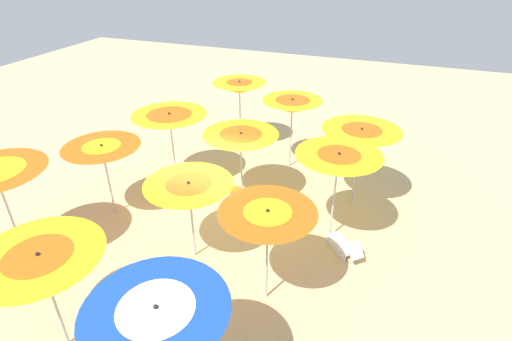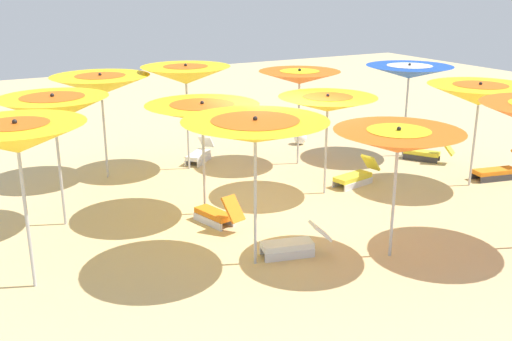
{
  "view_description": "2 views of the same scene",
  "coord_description": "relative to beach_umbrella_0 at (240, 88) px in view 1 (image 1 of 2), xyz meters",
  "views": [
    {
      "loc": [
        7.7,
        4.17,
        6.75
      ],
      "look_at": [
        -1.82,
        0.63,
        0.93
      ],
      "focal_mm": 28.05,
      "sensor_mm": 36.0,
      "label": 1
    },
    {
      "loc": [
        -5.91,
        -9.69,
        4.33
      ],
      "look_at": [
        -0.66,
        -0.12,
        0.84
      ],
      "focal_mm": 42.0,
      "sensor_mm": 36.0,
      "label": 2
    }
  ],
  "objects": [
    {
      "name": "beach_umbrella_2",
      "position": [
        5.3,
        -1.73,
        -0.32
      ],
      "size": [
        2.02,
        2.02,
        2.18
      ],
      "color": "#B2B2B7",
      "rests_on": "ground"
    },
    {
      "name": "beach_umbrella_11",
      "position": [
        9.52,
        2.67,
        -0.11
      ],
      "size": [
        2.13,
        2.13,
        2.37
      ],
      "color": "#B2B2B7",
      "rests_on": "ground"
    },
    {
      "name": "beach_umbrella_5",
      "position": [
        3.39,
        1.43,
        -0.27
      ],
      "size": [
        2.12,
        2.12,
        2.22
      ],
      "color": "#B2B2B7",
      "rests_on": "ground"
    },
    {
      "name": "beach_umbrella_0",
      "position": [
        0.0,
        0.0,
        0.0
      ],
      "size": [
        1.91,
        1.91,
        2.53
      ],
      "color": "#B2B2B7",
      "rests_on": "ground"
    },
    {
      "name": "beach_umbrella_4",
      "position": [
        0.9,
        2.2,
        -0.08
      ],
      "size": [
        1.93,
        1.93,
        2.45
      ],
      "color": "#B2B2B7",
      "rests_on": "ground"
    },
    {
      "name": "lounger_4",
      "position": [
        4.7,
        4.7,
        -2.07
      ],
      "size": [
        1.05,
        1.02,
        0.57
      ],
      "rotation": [
        0.0,
        0.0,
        3.9
      ],
      "color": "silver",
      "rests_on": "ground"
    },
    {
      "name": "lounger_2",
      "position": [
        7.02,
        1.42,
        -2.06
      ],
      "size": [
        1.24,
        0.6,
        0.59
      ],
      "rotation": [
        0.0,
        0.0,
        3.34
      ],
      "color": "silver",
      "rests_on": "ground"
    },
    {
      "name": "beach_umbrella_7",
      "position": [
        9.19,
        0.16,
        -0.25
      ],
      "size": [
        2.19,
        2.19,
        2.29
      ],
      "color": "#B2B2B7",
      "rests_on": "ground"
    },
    {
      "name": "lounger_1",
      "position": [
        3.9,
        -0.94,
        -2.07
      ],
      "size": [
        1.21,
        0.61,
        0.53
      ],
      "rotation": [
        0.0,
        0.0,
        9.18
      ],
      "color": "silver",
      "rests_on": "ground"
    },
    {
      "name": "beach_umbrella_1",
      "position": [
        3.22,
        -0.91,
        -0.09
      ],
      "size": [
        2.23,
        2.23,
        2.4
      ],
      "color": "#B2B2B7",
      "rests_on": "ground"
    },
    {
      "name": "beach_umbrella_10",
      "position": [
        6.75,
        3.37,
        -0.14
      ],
      "size": [
        1.94,
        1.94,
        2.34
      ],
      "color": "#B2B2B7",
      "rests_on": "ground"
    },
    {
      "name": "beach_umbrella_8",
      "position": [
        2.35,
        4.56,
        -0.13
      ],
      "size": [
        2.16,
        2.16,
        2.4
      ],
      "color": "#B2B2B7",
      "rests_on": "ground"
    },
    {
      "name": "lounger_5",
      "position": [
        3.37,
        0.82,
        -2.05
      ],
      "size": [
        0.59,
        1.17,
        0.65
      ],
      "rotation": [
        0.0,
        0.0,
        8.11
      ],
      "color": "silver",
      "rests_on": "ground"
    },
    {
      "name": "beach_umbrella_9",
      "position": [
        4.24,
        4.27,
        -0.02
      ],
      "size": [
        2.06,
        2.06,
        2.51
      ],
      "color": "#B2B2B7",
      "rests_on": "ground"
    },
    {
      "name": "beach_umbrella_6",
      "position": [
        6.09,
        1.28,
        -0.34
      ],
      "size": [
        2.02,
        2.02,
        2.14
      ],
      "color": "#B2B2B7",
      "rests_on": "ground"
    },
    {
      "name": "ground",
      "position": [
        4.97,
        1.17,
        -2.29
      ],
      "size": [
        38.78,
        38.78,
        0.04
      ],
      "primitive_type": "cube",
      "color": "#D1B57F"
    }
  ]
}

